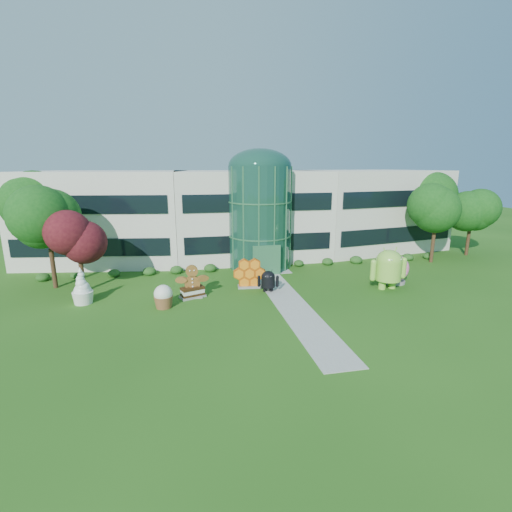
{
  "coord_description": "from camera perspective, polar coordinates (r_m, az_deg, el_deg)",
  "views": [
    {
      "loc": [
        -7.72,
        -23.06,
        9.87
      ],
      "look_at": [
        -1.63,
        6.0,
        2.6
      ],
      "focal_mm": 26.0,
      "sensor_mm": 36.0,
      "label": 1
    }
  ],
  "objects": [
    {
      "name": "walkway",
      "position": [
        28.01,
        4.98,
        -6.88
      ],
      "size": [
        2.4,
        20.0,
        0.04
      ],
      "primitive_type": "cube",
      "color": "#9E9E93",
      "rests_on": "ground"
    },
    {
      "name": "gingerbread",
      "position": [
        28.7,
        -9.78,
        -3.83
      ],
      "size": [
        2.86,
        1.22,
        2.59
      ],
      "primitive_type": null,
      "rotation": [
        0.0,
        0.0,
        0.05
      ],
      "color": "brown",
      "rests_on": "ground"
    },
    {
      "name": "building",
      "position": [
        42.1,
        -1.2,
        6.63
      ],
      "size": [
        46.0,
        15.0,
        9.3
      ],
      "primitive_type": null,
      "color": "beige",
      "rests_on": "ground"
    },
    {
      "name": "android_green",
      "position": [
        31.99,
        19.74,
        -1.47
      ],
      "size": [
        3.46,
        2.39,
        3.83
      ],
      "primitive_type": null,
      "rotation": [
        0.0,
        0.0,
        0.04
      ],
      "color": "#8BCF42",
      "rests_on": "ground"
    },
    {
      "name": "honeycomb",
      "position": [
        30.62,
        -1.02,
        -2.86
      ],
      "size": [
        2.92,
        1.29,
        2.23
      ],
      "primitive_type": null,
      "rotation": [
        0.0,
        0.0,
        -0.1
      ],
      "color": "orange",
      "rests_on": "ground"
    },
    {
      "name": "tree_red",
      "position": [
        32.27,
        -25.49,
        0.11
      ],
      "size": [
        4.0,
        4.0,
        6.0
      ],
      "primitive_type": null,
      "color": "#3F0C14",
      "rests_on": "ground"
    },
    {
      "name": "ground",
      "position": [
        26.24,
        6.24,
        -8.42
      ],
      "size": [
        140.0,
        140.0,
        0.0
      ],
      "primitive_type": "plane",
      "color": "#215114",
      "rests_on": "ground"
    },
    {
      "name": "froyo",
      "position": [
        29.88,
        -25.23,
        -4.16
      ],
      "size": [
        2.01,
        2.01,
        2.71
      ],
      "primitive_type": null,
      "rotation": [
        0.0,
        0.0,
        0.33
      ],
      "color": "white",
      "rests_on": "ground"
    },
    {
      "name": "ice_cream_sandwich",
      "position": [
        28.94,
        -9.74,
        -5.5
      ],
      "size": [
        2.11,
        1.56,
        0.84
      ],
      "primitive_type": null,
      "rotation": [
        0.0,
        0.0,
        0.36
      ],
      "color": "#321F0B",
      "rests_on": "ground"
    },
    {
      "name": "android_black",
      "position": [
        29.65,
        1.88,
        -3.64
      ],
      "size": [
        2.0,
        1.57,
        2.01
      ],
      "primitive_type": null,
      "rotation": [
        0.0,
        0.0,
        -0.24
      ],
      "color": "black",
      "rests_on": "ground"
    },
    {
      "name": "donut",
      "position": [
        33.96,
        20.52,
        -1.84
      ],
      "size": [
        2.63,
        1.75,
        2.5
      ],
      "primitive_type": null,
      "rotation": [
        0.0,
        0.0,
        -0.27
      ],
      "color": "#EC5999",
      "rests_on": "ground"
    },
    {
      "name": "trees_backdrop",
      "position": [
        37.31,
        0.24,
        5.02
      ],
      "size": [
        52.0,
        8.0,
        8.4
      ],
      "primitive_type": null,
      "color": "#124813",
      "rests_on": "ground"
    },
    {
      "name": "cupcake",
      "position": [
        27.23,
        -14.06,
        -6.03
      ],
      "size": [
        1.67,
        1.67,
        1.69
      ],
      "primitive_type": null,
      "rotation": [
        0.0,
        0.0,
        0.21
      ],
      "color": "white",
      "rests_on": "ground"
    },
    {
      "name": "atrium",
      "position": [
        36.24,
        0.57,
        5.87
      ],
      "size": [
        6.0,
        6.0,
        9.8
      ],
      "primitive_type": "cylinder",
      "color": "#194738",
      "rests_on": "ground"
    }
  ]
}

